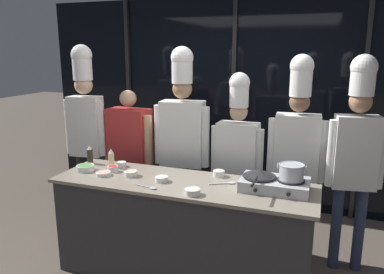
% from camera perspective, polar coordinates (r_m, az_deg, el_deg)
% --- Properties ---
extents(ground_plane, '(24.00, 24.00, 0.00)m').
position_cam_1_polar(ground_plane, '(3.72, -1.39, -20.18)').
color(ground_plane, brown).
extents(window_wall_back, '(5.39, 0.09, 2.70)m').
position_cam_1_polar(window_wall_back, '(4.95, 6.42, 5.04)').
color(window_wall_back, black).
rests_on(window_wall_back, ground_plane).
extents(demo_counter, '(2.31, 0.69, 0.91)m').
position_cam_1_polar(demo_counter, '(3.49, -1.44, -13.89)').
color(demo_counter, '#2D2D30').
rests_on(demo_counter, ground_plane).
extents(portable_stove, '(0.55, 0.36, 0.10)m').
position_cam_1_polar(portable_stove, '(3.18, 12.49, -7.05)').
color(portable_stove, '#B2B5BA').
rests_on(portable_stove, demo_counter).
extents(frying_pan, '(0.28, 0.49, 0.05)m').
position_cam_1_polar(frying_pan, '(3.17, 10.26, -5.51)').
color(frying_pan, '#232326').
rests_on(frying_pan, portable_stove).
extents(stock_pot, '(0.23, 0.20, 0.13)m').
position_cam_1_polar(stock_pot, '(3.13, 14.92, -5.12)').
color(stock_pot, '#B7BABF').
rests_on(stock_pot, portable_stove).
extents(squeeze_bottle_oil, '(0.05, 0.05, 0.19)m').
position_cam_1_polar(squeeze_bottle_oil, '(3.77, -12.20, -3.21)').
color(squeeze_bottle_oil, beige).
rests_on(squeeze_bottle_oil, demo_counter).
extents(squeeze_bottle_soy, '(0.06, 0.06, 0.19)m').
position_cam_1_polar(squeeze_bottle_soy, '(3.94, -15.30, -2.64)').
color(squeeze_bottle_soy, '#332319').
rests_on(squeeze_bottle_soy, demo_counter).
extents(prep_bowl_garlic, '(0.12, 0.12, 0.05)m').
position_cam_1_polar(prep_bowl_garlic, '(3.32, -4.66, -6.34)').
color(prep_bowl_garlic, white).
rests_on(prep_bowl_garlic, demo_counter).
extents(prep_bowl_bean_sprouts, '(0.13, 0.13, 0.05)m').
position_cam_1_polar(prep_bowl_bean_sprouts, '(3.02, 0.07, -8.26)').
color(prep_bowl_bean_sprouts, white).
rests_on(prep_bowl_bean_sprouts, demo_counter).
extents(prep_bowl_scallions, '(0.17, 0.17, 0.05)m').
position_cam_1_polar(prep_bowl_scallions, '(3.73, -15.94, -4.49)').
color(prep_bowl_scallions, white).
rests_on(prep_bowl_scallions, demo_counter).
extents(prep_bowl_shrimp, '(0.14, 0.14, 0.03)m').
position_cam_1_polar(prep_bowl_shrimp, '(3.56, -13.36, -5.41)').
color(prep_bowl_shrimp, white).
rests_on(prep_bowl_shrimp, demo_counter).
extents(prep_bowl_noodles, '(0.11, 0.11, 0.06)m').
position_cam_1_polar(prep_bowl_noodles, '(3.45, 4.10, -5.47)').
color(prep_bowl_noodles, white).
rests_on(prep_bowl_noodles, demo_counter).
extents(prep_bowl_rice, '(0.10, 0.10, 0.05)m').
position_cam_1_polar(prep_bowl_rice, '(3.79, -10.71, -4.03)').
color(prep_bowl_rice, white).
rests_on(prep_bowl_rice, demo_counter).
extents(prep_bowl_bell_pepper, '(0.10, 0.10, 0.06)m').
position_cam_1_polar(prep_bowl_bell_pepper, '(3.65, -11.97, -4.68)').
color(prep_bowl_bell_pepper, white).
rests_on(prep_bowl_bell_pepper, demo_counter).
extents(prep_bowl_chicken, '(0.12, 0.12, 0.05)m').
position_cam_1_polar(prep_bowl_chicken, '(3.49, -9.27, -5.45)').
color(prep_bowl_chicken, white).
rests_on(prep_bowl_chicken, demo_counter).
extents(serving_spoon_slotted, '(0.23, 0.14, 0.02)m').
position_cam_1_polar(serving_spoon_slotted, '(3.27, 5.49, -6.99)').
color(serving_spoon_slotted, '#B2B5BA').
rests_on(serving_spoon_slotted, demo_counter).
extents(serving_spoon_solid, '(0.22, 0.07, 0.02)m').
position_cam_1_polar(serving_spoon_solid, '(3.18, -6.42, -7.65)').
color(serving_spoon_solid, '#B2B5BA').
rests_on(serving_spoon_solid, demo_counter).
extents(chef_head, '(0.49, 0.23, 2.10)m').
position_cam_1_polar(chef_head, '(4.43, -15.91, 2.72)').
color(chef_head, '#232326').
rests_on(chef_head, ground_plane).
extents(person_guest, '(0.62, 0.29, 1.61)m').
position_cam_1_polar(person_guest, '(4.29, -9.46, -1.54)').
color(person_guest, '#2D3856').
rests_on(person_guest, ground_plane).
extents(chef_sous, '(0.59, 0.27, 2.08)m').
position_cam_1_polar(chef_sous, '(3.91, -1.47, 0.83)').
color(chef_sous, '#232326').
rests_on(chef_sous, ground_plane).
extents(chef_line, '(0.54, 0.23, 1.83)m').
position_cam_1_polar(chef_line, '(3.79, 6.94, -2.11)').
color(chef_line, '#4C4C51').
rests_on(chef_line, ground_plane).
extents(chef_pastry, '(0.55, 0.24, 2.01)m').
position_cam_1_polar(chef_pastry, '(3.72, 15.69, -1.02)').
color(chef_pastry, '#2D3856').
rests_on(chef_pastry, ground_plane).
extents(chef_apprentice, '(0.49, 0.26, 2.01)m').
position_cam_1_polar(chef_apprentice, '(3.63, 23.72, -1.21)').
color(chef_apprentice, '#2D3856').
rests_on(chef_apprentice, ground_plane).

